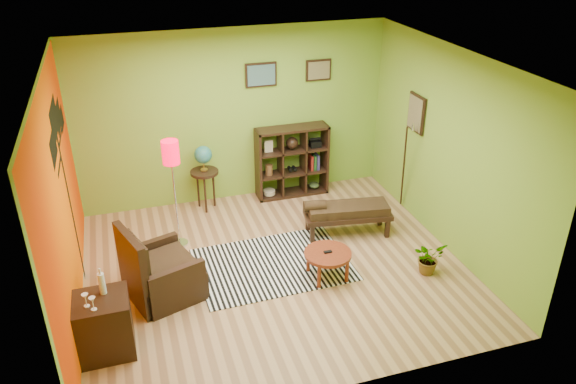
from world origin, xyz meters
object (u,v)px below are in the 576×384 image
object	(u,v)px
armchair	(159,275)
floor_lamp	(171,162)
coffee_table	(328,256)
potted_plant	(428,261)
cube_shelf	(293,161)
bench	(345,212)
side_cabinet	(104,325)
globe_table	(204,162)

from	to	relation	value
armchair	floor_lamp	size ratio (longest dim) A/B	0.64
coffee_table	armchair	xyz separation A→B (m)	(-2.14, 0.25, -0.02)
floor_lamp	potted_plant	bearing A→B (deg)	-28.91
floor_lamp	cube_shelf	world-z (taller)	floor_lamp
coffee_table	floor_lamp	distance (m)	2.45
armchair	cube_shelf	world-z (taller)	cube_shelf
bench	side_cabinet	bearing A→B (deg)	-156.25
coffee_table	cube_shelf	world-z (taller)	cube_shelf
coffee_table	cube_shelf	distance (m)	2.47
armchair	cube_shelf	size ratio (longest dim) A/B	0.86
globe_table	potted_plant	distance (m)	3.71
globe_table	coffee_table	bearing A→B (deg)	-63.39
floor_lamp	globe_table	distance (m)	1.22
armchair	side_cabinet	distance (m)	1.06
floor_lamp	globe_table	size ratio (longest dim) A/B	1.49
floor_lamp	cube_shelf	size ratio (longest dim) A/B	1.34
bench	floor_lamp	bearing A→B (deg)	169.38
coffee_table	globe_table	distance (m)	2.69
coffee_table	side_cabinet	size ratio (longest dim) A/B	0.61
side_cabinet	globe_table	world-z (taller)	globe_table
cube_shelf	potted_plant	bearing A→B (deg)	-69.68
floor_lamp	coffee_table	bearing A→B (deg)	-38.59
potted_plant	side_cabinet	bearing A→B (deg)	-176.27
globe_table	side_cabinet	bearing A→B (deg)	-118.99
side_cabinet	coffee_table	bearing A→B (deg)	11.45
coffee_table	floor_lamp	bearing A→B (deg)	141.41
potted_plant	floor_lamp	bearing A→B (deg)	151.09
coffee_table	bench	xyz separation A→B (m)	(0.64, 0.95, 0.05)
armchair	bench	bearing A→B (deg)	14.09
coffee_table	armchair	bearing A→B (deg)	173.30
armchair	side_cabinet	bearing A→B (deg)	-129.16
floor_lamp	potted_plant	distance (m)	3.69
floor_lamp	globe_table	xyz separation A→B (m)	(0.57, 0.96, -0.48)
side_cabinet	floor_lamp	distance (m)	2.42
cube_shelf	bench	distance (m)	1.54
side_cabinet	potted_plant	size ratio (longest dim) A/B	2.26
armchair	cube_shelf	bearing A→B (deg)	41.77
potted_plant	globe_table	bearing A→B (deg)	133.28
armchair	globe_table	size ratio (longest dim) A/B	0.96
coffee_table	floor_lamp	size ratio (longest dim) A/B	0.38
armchair	floor_lamp	world-z (taller)	floor_lamp
globe_table	bench	bearing A→B (deg)	-37.70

